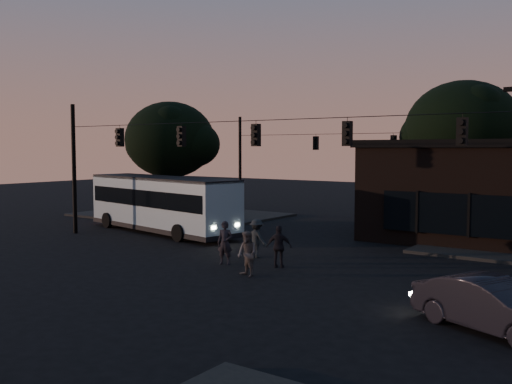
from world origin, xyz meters
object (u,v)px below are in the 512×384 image
Objects in this scene: bus at (161,201)px; pedestrian_c at (279,247)px; car at (493,306)px; pedestrian_d at (257,238)px; pedestrian_a at (225,243)px; pedestrian_b at (247,254)px.

bus reaches higher than pedestrian_c.
car is 2.54× the size of pedestrian_d.
bus reaches higher than pedestrian_a.
pedestrian_c reaches higher than pedestrian_d.
pedestrian_a is 1.05× the size of pedestrian_b.
bus is at bearing -43.25° from pedestrian_c.
bus reaches higher than pedestrian_b.
bus is 6.73× the size of pedestrian_c.
pedestrian_a reaches higher than pedestrian_c.
pedestrian_d is (0.24, 2.00, -0.05)m from pedestrian_a.
car is 2.51× the size of pedestrian_c.
pedestrian_a is 2.40m from pedestrian_c.
pedestrian_d is (9.09, -3.09, -0.97)m from bus.
pedestrian_c is (0.13, 2.08, 0.00)m from pedestrian_b.
pedestrian_a reaches higher than pedestrian_d.
bus reaches higher than car.
pedestrian_a is (8.85, -5.09, -0.92)m from bus.
pedestrian_a reaches higher than pedestrian_b.
pedestrian_a is at bearing 95.11° from pedestrian_d.
car is at bearing 136.58° from pedestrian_c.
pedestrian_c is at bearing 91.00° from car.
pedestrian_c reaches higher than car.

